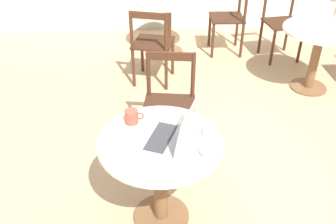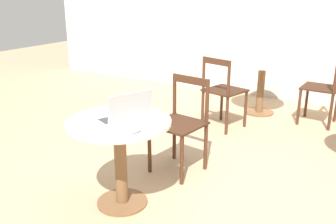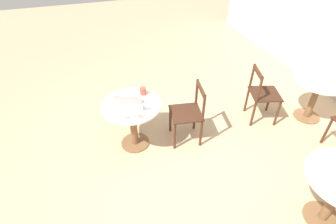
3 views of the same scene
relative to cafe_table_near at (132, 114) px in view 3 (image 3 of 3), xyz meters
The scene contains 9 objects.
ground_plane 0.89m from the cafe_table_near, 38.59° to the left, with size 16.00×16.00×0.00m, color tan.
cafe_table_near is the anchor object (origin of this frame).
cafe_table_far 2.83m from the cafe_table_near, 84.99° to the left, with size 0.79×0.79×0.71m.
chair_near_back 0.78m from the cafe_table_near, 81.49° to the left, with size 0.48×0.48×0.88m.
chair_far_front 2.01m from the cafe_table_near, 89.47° to the left, with size 0.52×0.52×0.88m.
laptop 0.23m from the cafe_table_near, 15.47° to the right, with size 0.39×0.43×0.25m.
mouse 0.34m from the cafe_table_near, 26.84° to the right, with size 0.06×0.10×0.03m.
mug 0.35m from the cafe_table_near, 130.84° to the left, with size 0.13×0.09×0.09m.
drinking_glass 0.38m from the cafe_table_near, ahead, with size 0.07×0.07×0.09m.
Camera 3 is at (2.19, -0.81, 2.73)m, focal length 28.00 mm.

